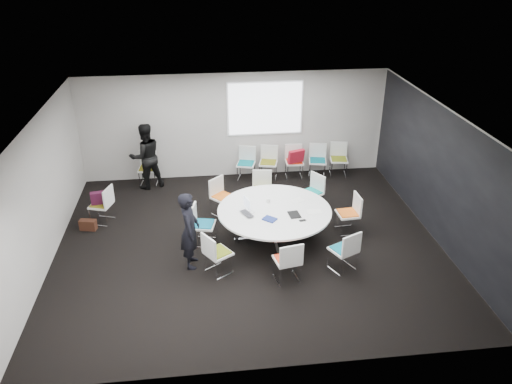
{
  "coord_description": "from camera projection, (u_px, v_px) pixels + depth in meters",
  "views": [
    {
      "loc": [
        -0.9,
        -8.94,
        5.78
      ],
      "look_at": [
        0.2,
        0.4,
        1.0
      ],
      "focal_mm": 35.0,
      "sensor_mm": 36.0,
      "label": 1
    }
  ],
  "objects": [
    {
      "name": "chair_back_c",
      "position": [
        294.0,
        168.0,
        13.44
      ],
      "size": [
        0.48,
        0.47,
        0.88
      ],
      "rotation": [
        0.0,
        0.0,
        3.1
      ],
      "color": "silver",
      "rests_on": "ground"
    },
    {
      "name": "chair_ring_g",
      "position": [
        287.0,
        268.0,
        9.35
      ],
      "size": [
        0.54,
        0.53,
        0.88
      ],
      "rotation": [
        0.0,
        0.0,
        6.47
      ],
      "color": "silver",
      "rests_on": "ground"
    },
    {
      "name": "chair_ring_e",
      "position": [
        204.0,
        232.0,
        10.5
      ],
      "size": [
        0.54,
        0.55,
        0.88
      ],
      "rotation": [
        0.0,
        0.0,
        4.49
      ],
      "color": "silver",
      "rests_on": "ground"
    },
    {
      "name": "person_back",
      "position": [
        146.0,
        156.0,
        12.64
      ],
      "size": [
        1.02,
        0.92,
        1.72
      ],
      "primitive_type": "imported",
      "rotation": [
        0.0,
        0.0,
        3.54
      ],
      "color": "black",
      "rests_on": "ground"
    },
    {
      "name": "chair_ring_h",
      "position": [
        343.0,
        257.0,
        9.65
      ],
      "size": [
        0.61,
        0.6,
        0.88
      ],
      "rotation": [
        0.0,
        0.0,
        6.73
      ],
      "color": "silver",
      "rests_on": "ground"
    },
    {
      "name": "person_main",
      "position": [
        190.0,
        230.0,
        9.56
      ],
      "size": [
        0.41,
        0.6,
        1.58
      ],
      "primitive_type": "imported",
      "rotation": [
        0.0,
        0.0,
        1.51
      ],
      "color": "black",
      "rests_on": "ground"
    },
    {
      "name": "red_jacket",
      "position": [
        296.0,
        156.0,
        13.05
      ],
      "size": [
        0.47,
        0.3,
        0.36
      ],
      "primitive_type": "cube",
      "rotation": [
        0.17,
        0.0,
        0.34
      ],
      "color": "#AA1426",
      "rests_on": "chair_back_c"
    },
    {
      "name": "chair_ring_d",
      "position": [
        223.0,
        203.0,
        11.62
      ],
      "size": [
        0.64,
        0.64,
        0.88
      ],
      "rotation": [
        0.0,
        0.0,
        3.89
      ],
      "color": "silver",
      "rests_on": "ground"
    },
    {
      "name": "chair_back_b",
      "position": [
        268.0,
        169.0,
        13.38
      ],
      "size": [
        0.56,
        0.55,
        0.88
      ],
      "rotation": [
        0.0,
        0.0,
        2.89
      ],
      "color": "silver",
      "rests_on": "ground"
    },
    {
      "name": "projection_screen",
      "position": [
        265.0,
        109.0,
        12.93
      ],
      "size": [
        1.9,
        0.03,
        1.35
      ],
      "primitive_type": "cube",
      "color": "white",
      "rests_on": "room_shell"
    },
    {
      "name": "laptop",
      "position": [
        249.0,
        213.0,
        10.25
      ],
      "size": [
        0.37,
        0.43,
        0.03
      ],
      "primitive_type": "imported",
      "rotation": [
        0.0,
        0.0,
        2.01
      ],
      "color": "#333338",
      "rests_on": "conference_table"
    },
    {
      "name": "tablet_folio",
      "position": [
        270.0,
        219.0,
        10.04
      ],
      "size": [
        0.33,
        0.32,
        0.03
      ],
      "primitive_type": "cube",
      "rotation": [
        0.0,
        0.0,
        -0.72
      ],
      "color": "navy",
      "rests_on": "conference_table"
    },
    {
      "name": "chair_back_a",
      "position": [
        246.0,
        170.0,
        13.33
      ],
      "size": [
        0.57,
        0.56,
        0.88
      ],
      "rotation": [
        0.0,
        0.0,
        2.86
      ],
      "color": "silver",
      "rests_on": "ground"
    },
    {
      "name": "conference_table",
      "position": [
        274.0,
        217.0,
        10.5
      ],
      "size": [
        2.38,
        2.38,
        0.73
      ],
      "color": "silver",
      "rests_on": "ground"
    },
    {
      "name": "papers_front",
      "position": [
        314.0,
        212.0,
        10.34
      ],
      "size": [
        0.3,
        0.21,
        0.0
      ],
      "primitive_type": "cube",
      "rotation": [
        0.0,
        0.0,
        0.01
      ],
      "color": "white",
      "rests_on": "conference_table"
    },
    {
      "name": "chair_ring_c",
      "position": [
        262.0,
        196.0,
        11.94
      ],
      "size": [
        0.51,
        0.5,
        0.88
      ],
      "rotation": [
        0.0,
        0.0,
        3.01
      ],
      "color": "silver",
      "rests_on": "ground"
    },
    {
      "name": "brown_bag",
      "position": [
        88.0,
        225.0,
        11.05
      ],
      "size": [
        0.39,
        0.23,
        0.24
      ],
      "primitive_type": "cube",
      "rotation": [
        0.0,
        0.0,
        -0.21
      ],
      "color": "#371C11",
      "rests_on": "ground"
    },
    {
      "name": "chair_back_e",
      "position": [
        338.0,
        165.0,
        13.59
      ],
      "size": [
        0.52,
        0.51,
        0.88
      ],
      "rotation": [
        0.0,
        0.0,
        2.99
      ],
      "color": "silver",
      "rests_on": "ground"
    },
    {
      "name": "cup",
      "position": [
        268.0,
        201.0,
        10.68
      ],
      "size": [
        0.08,
        0.08,
        0.09
      ],
      "primitive_type": "cylinder",
      "color": "white",
      "rests_on": "conference_table"
    },
    {
      "name": "papers_right",
      "position": [
        297.0,
        200.0,
        10.78
      ],
      "size": [
        0.36,
        0.33,
        0.0
      ],
      "primitive_type": "cube",
      "rotation": [
        0.0,
        0.0,
        0.51
      ],
      "color": "white",
      "rests_on": "conference_table"
    },
    {
      "name": "chair_ring_b",
      "position": [
        311.0,
        199.0,
        11.8
      ],
      "size": [
        0.63,
        0.63,
        0.88
      ],
      "rotation": [
        0.0,
        0.0,
        2.15
      ],
      "color": "silver",
      "rests_on": "ground"
    },
    {
      "name": "chair_back_d",
      "position": [
        317.0,
        167.0,
        13.5
      ],
      "size": [
        0.54,
        0.53,
        0.88
      ],
      "rotation": [
        0.0,
        0.0,
        2.94
      ],
      "color": "silver",
      "rests_on": "ground"
    },
    {
      "name": "chair_ring_f",
      "position": [
        218.0,
        260.0,
        9.56
      ],
      "size": [
        0.63,
        0.63,
        0.88
      ],
      "rotation": [
        0.0,
        0.0,
        5.29
      ],
      "color": "silver",
      "rests_on": "ground"
    },
    {
      "name": "room_shell",
      "position": [
        253.0,
        183.0,
        10.0
      ],
      "size": [
        8.08,
        7.08,
        2.88
      ],
      "color": "black",
      "rests_on": "ground"
    },
    {
      "name": "chair_person_back",
      "position": [
        148.0,
        174.0,
        13.05
      ],
      "size": [
        0.5,
        0.49,
        0.88
      ],
      "rotation": [
        0.0,
        0.0,
        3.04
      ],
      "color": "silver",
      "rests_on": "ground"
    },
    {
      "name": "chair_ring_a",
      "position": [
        348.0,
        220.0,
        10.92
      ],
      "size": [
        0.48,
        0.49,
        0.88
      ],
      "rotation": [
        0.0,
        0.0,
        1.64
      ],
      "color": "silver",
      "rests_on": "ground"
    },
    {
      "name": "maroon_bag",
      "position": [
        100.0,
        198.0,
        11.13
      ],
      "size": [
        0.42,
        0.21,
        0.28
      ],
      "primitive_type": "cube",
      "rotation": [
        0.0,
        0.0,
        0.17
      ],
      "color": "#3F1129",
      "rests_on": "chair_spare_left"
    },
    {
      "name": "notebook_black",
      "position": [
        294.0,
        215.0,
        10.21
      ],
      "size": [
        0.25,
        0.32,
        0.02
      ],
      "primitive_type": "cube",
      "rotation": [
        0.0,
        0.0,
        0.11
      ],
      "color": "black",
      "rests_on": "conference_table"
    },
    {
      "name": "chair_spare_left",
      "position": [
        103.0,
        211.0,
        11.29
      ],
      "size": [
        0.57,
        0.58,
        0.88
      ],
      "rotation": [
        0.0,
        0.0,
        1.26
      ],
      "color": "silver",
      "rests_on": "ground"
    },
    {
      "name": "phone",
      "position": [
        303.0,
        220.0,
        10.01
      ],
      "size": [
        0.15,
        0.1,
        0.01
      ],
      "primitive_type": "cube",
      "rotation": [
        0.0,
        0.0,
        0.19
      ],
      "color": "black",
      "rests_on": "conference_table"
    },
    {
      "name": "laptop_lid",
      "position": [
        247.0,
        203.0,
        10.4
      ],
      "size": [
        0.1,
        0.29,
        0.22
      ],
      "primitive_type": "cube",
      "rotation": [
        0.0,
        0.0,
        1.87
      ],
      "color": "silver",
      "rests_on": "conference_table"
    }
  ]
}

